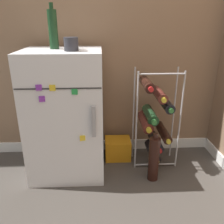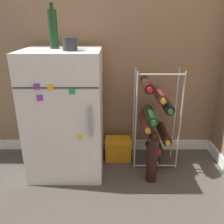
% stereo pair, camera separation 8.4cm
% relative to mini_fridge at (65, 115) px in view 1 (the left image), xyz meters
% --- Properties ---
extents(ground_plane, '(14.00, 14.00, 0.00)m').
position_rel_mini_fridge_xyz_m(ground_plane, '(0.25, -0.38, -0.46)').
color(ground_plane, '#423D38').
extents(wall_back, '(6.96, 0.07, 2.50)m').
position_rel_mini_fridge_xyz_m(wall_back, '(0.25, 0.32, 0.78)').
color(wall_back, '#84664C').
rests_on(wall_back, ground_plane).
extents(mini_fridge, '(0.53, 0.49, 0.93)m').
position_rel_mini_fridge_xyz_m(mini_fridge, '(0.00, 0.00, 0.00)').
color(mini_fridge, white).
rests_on(mini_fridge, ground_plane).
extents(wine_rack, '(0.34, 0.33, 0.78)m').
position_rel_mini_fridge_xyz_m(wine_rack, '(0.67, 0.07, -0.08)').
color(wine_rack, '#B2B2B7').
rests_on(wine_rack, ground_plane).
extents(soda_box, '(0.21, 0.18, 0.17)m').
position_rel_mini_fridge_xyz_m(soda_box, '(0.39, 0.15, -0.38)').
color(soda_box, orange).
rests_on(soda_box, ground_plane).
extents(fridge_top_cup, '(0.09, 0.09, 0.08)m').
position_rel_mini_fridge_xyz_m(fridge_top_cup, '(0.08, -0.08, 0.50)').
color(fridge_top_cup, '#28282D').
rests_on(fridge_top_cup, mini_fridge).
extents(fridge_top_bottle, '(0.06, 0.06, 0.29)m').
position_rel_mini_fridge_xyz_m(fridge_top_bottle, '(-0.05, 0.05, 0.59)').
color(fridge_top_bottle, '#19381E').
rests_on(fridge_top_bottle, mini_fridge).
extents(loose_bottle_floor, '(0.08, 0.08, 0.38)m').
position_rel_mini_fridge_xyz_m(loose_bottle_floor, '(0.63, -0.17, -0.29)').
color(loose_bottle_floor, black).
rests_on(loose_bottle_floor, ground_plane).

